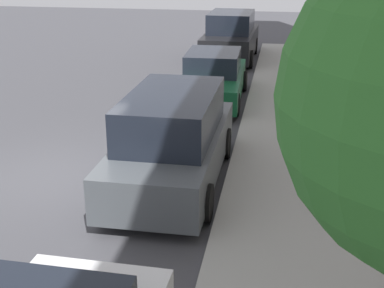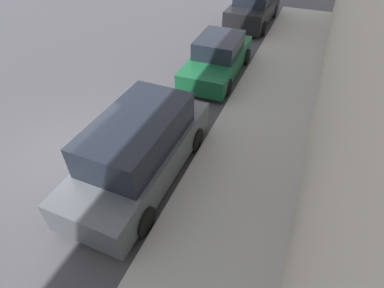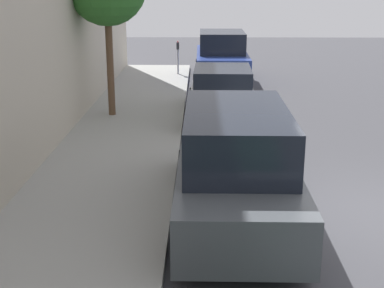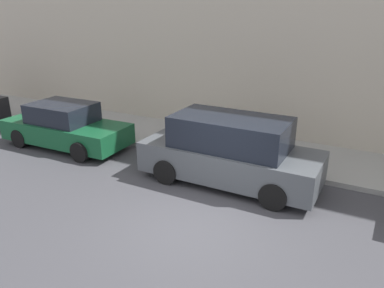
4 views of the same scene
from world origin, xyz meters
name	(u,v)px [view 2 (image 2 of 4)]	position (x,y,z in m)	size (l,w,h in m)	color
ground_plane	(69,155)	(0.00, 0.00, 0.00)	(60.00, 60.00, 0.00)	#424247
sidewalk	(231,206)	(4.94, 0.00, 0.07)	(2.89, 32.00, 0.15)	#9E9E99
parked_minivan_third	(140,149)	(2.42, 0.18, 0.92)	(2.02, 4.91, 1.90)	#4C5156
parked_sedan_fourth	(218,58)	(2.41, 6.33, 0.72)	(1.93, 4.55, 1.54)	#14512D
parked_suv_fifth	(254,6)	(2.30, 12.71, 0.93)	(2.08, 4.84, 1.98)	black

